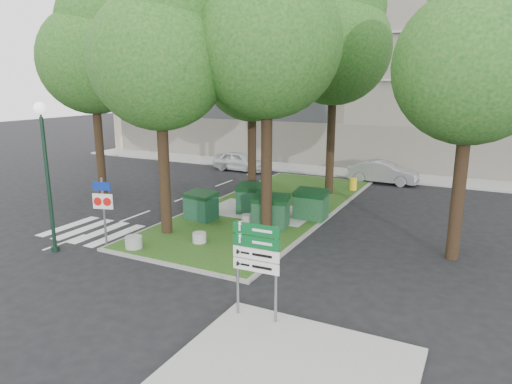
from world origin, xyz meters
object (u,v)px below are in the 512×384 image
Objects in this scene: bollard_left at (134,242)px; bollard_right at (199,237)px; dumpster_a at (201,206)px; bollard_mid at (248,219)px; directional_sign at (256,256)px; tree_median_far at (337,36)px; dumpster_d at (311,205)px; street_lamp at (46,160)px; tree_median_mid at (254,63)px; tree_street_right at (477,51)px; car_white at (241,161)px; dumpster_c at (271,211)px; litter_bin at (353,184)px; tree_median_near_right at (270,28)px; dumpster_b at (254,199)px; tree_median_near_left at (161,47)px; traffic_sign_pole at (103,202)px; tree_street_left at (94,49)px; car_silver at (383,172)px.

bollard_right is (1.80, 1.60, -0.03)m from bollard_left.
bollard_mid is at bearing 17.94° from dumpster_a.
tree_median_far is at bearing 98.32° from directional_sign.
directional_sign reaches higher than dumpster_d.
bollard_right is 0.10× the size of street_lamp.
tree_median_mid is at bearing 115.51° from directional_sign.
tree_street_right is 2.49× the size of car_white.
dumpster_a is at bearing -155.10° from car_white.
dumpster_c is (3.20, 0.45, 0.05)m from dumpster_a.
tree_median_far is at bearing 97.93° from dumpster_d.
tree_median_far is at bearing 63.92° from street_lamp.
dumpster_c is 8.30m from litter_bin.
dumpster_d is at bearing 162.50° from tree_street_right.
tree_median_near_right is 9.36m from street_lamp.
tree_median_near_left is at bearing -126.95° from dumpster_b.
bollard_left is at bearing -16.25° from traffic_sign_pole.
dumpster_c is 8.79m from street_lamp.
tree_median_far is 12.29m from tree_street_left.
tree_median_near_right is at bearing 110.86° from directional_sign.
tree_median_mid is at bearing 151.95° from dumpster_d.
tree_median_near_left is 15.57m from car_white.
traffic_sign_pole is (-3.11, -6.16, 0.89)m from dumpster_b.
car_white is at bearing 162.78° from litter_bin.
bollard_right is 0.13× the size of car_white.
bollard_mid is at bearing 176.36° from dumpster_c.
dumpster_c reaches higher than bollard_left.
tree_median_near_left is 1.96× the size of street_lamp.
tree_median_near_right is 4.54× the size of directional_sign.
dumpster_b is at bearing 109.20° from bollard_mid.
tree_median_near_right is at bearing -20.05° from bollard_mid.
tree_street_left is at bearing 164.68° from dumpster_c.
dumpster_b is at bearing 159.17° from car_silver.
tree_median_near_left reaches higher than tree_median_mid.
dumpster_c is (3.32, 2.56, -6.54)m from tree_median_near_left.
tree_median_near_right is 14.13m from car_silver.
dumpster_a is 3.07m from bollard_right.
litter_bin is (2.32, 8.31, 0.14)m from bollard_mid.
bollard_mid is (-1.03, -0.12, -0.46)m from dumpster_c.
litter_bin is at bearing 88.15° from dumpster_d.
tree_street_right is 10.86m from dumpster_b.
tree_median_near_left is 7.38× the size of dumpster_d.
dumpster_a is 0.36× the size of car_silver.
tree_street_right is (6.80, -7.00, -1.34)m from tree_median_far.
tree_median_far reaches higher than tree_median_near_left.
dumpster_c is 3.14× the size of bollard_right.
tree_median_near_right reaches higher than dumpster_d.
car_silver is (5.57, 13.93, -6.63)m from tree_median_near_left.
traffic_sign_pole is at bearing -115.07° from litter_bin.
tree_median_near_left reaches higher than bollard_right.
directional_sign is (6.32, -2.50, 1.46)m from bollard_left.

